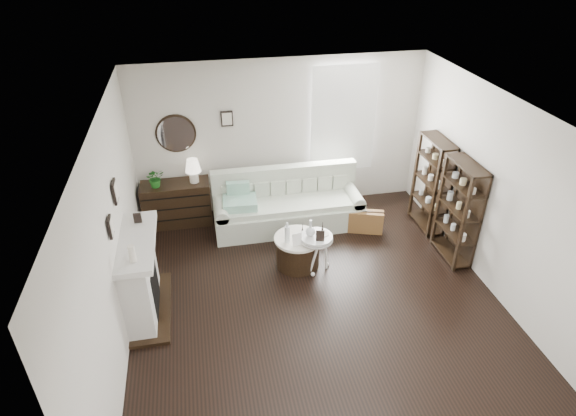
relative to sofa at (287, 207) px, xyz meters
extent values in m
plane|color=black|center=(0.01, -2.08, -0.32)|extent=(5.50, 5.50, 0.00)
plane|color=white|center=(0.01, -2.08, 2.38)|extent=(5.50, 5.50, 0.00)
plane|color=beige|center=(0.01, 0.67, 1.03)|extent=(5.00, 0.00, 5.00)
plane|color=beige|center=(0.01, -4.83, 1.03)|extent=(5.00, 0.00, 5.00)
plane|color=beige|center=(-2.49, -2.08, 1.03)|extent=(0.00, 5.50, 5.50)
plane|color=beige|center=(2.51, -2.08, 1.03)|extent=(0.00, 5.50, 5.50)
cube|color=white|center=(1.11, 0.65, 1.28)|extent=(1.00, 0.02, 1.80)
cube|color=white|center=(1.11, 0.59, 1.28)|extent=(1.15, 0.02, 1.90)
cylinder|color=silver|center=(-1.74, 0.64, 1.23)|extent=(0.60, 0.03, 0.60)
cube|color=black|center=(-0.89, 0.64, 1.43)|extent=(0.20, 0.03, 0.26)
cube|color=silver|center=(-2.32, -1.78, 0.23)|extent=(0.34, 1.20, 1.10)
cube|color=black|center=(-2.29, -1.78, 0.08)|extent=(0.30, 0.65, 0.70)
cube|color=silver|center=(-2.27, -1.78, 0.80)|extent=(0.44, 1.35, 0.08)
cube|color=black|center=(-2.24, -1.78, -0.30)|extent=(0.50, 1.40, 0.05)
cylinder|color=silver|center=(-2.27, -2.23, 0.95)|extent=(0.08, 0.08, 0.22)
cube|color=black|center=(-2.27, -1.38, 0.91)|extent=(0.10, 0.03, 0.14)
cube|color=black|center=(-2.46, -2.13, 1.28)|extent=(0.03, 0.18, 0.24)
cube|color=black|center=(-2.46, -1.48, 1.38)|extent=(0.03, 0.22, 0.28)
cube|color=black|center=(2.34, -0.53, 0.48)|extent=(0.30, 0.80, 1.60)
cylinder|color=beige|center=(2.32, -0.78, 0.20)|extent=(0.08, 0.08, 0.11)
cylinder|color=beige|center=(2.32, -0.53, 0.20)|extent=(0.08, 0.08, 0.11)
cylinder|color=beige|center=(2.32, -0.28, 0.20)|extent=(0.08, 0.08, 0.11)
cylinder|color=beige|center=(2.32, -0.78, 0.60)|extent=(0.08, 0.08, 0.11)
cylinder|color=beige|center=(2.32, -0.53, 0.60)|extent=(0.08, 0.08, 0.11)
cylinder|color=beige|center=(2.32, -0.28, 0.60)|extent=(0.08, 0.08, 0.11)
cylinder|color=beige|center=(2.32, -0.78, 1.00)|extent=(0.08, 0.08, 0.11)
cylinder|color=beige|center=(2.32, -0.53, 1.00)|extent=(0.08, 0.08, 0.11)
cylinder|color=beige|center=(2.32, -0.28, 1.00)|extent=(0.08, 0.08, 0.11)
cube|color=black|center=(2.34, -1.43, 0.48)|extent=(0.30, 0.80, 1.60)
cylinder|color=beige|center=(2.32, -1.68, 0.20)|extent=(0.08, 0.08, 0.11)
cylinder|color=beige|center=(2.32, -1.43, 0.20)|extent=(0.08, 0.08, 0.11)
cylinder|color=beige|center=(2.32, -1.18, 0.20)|extent=(0.08, 0.08, 0.11)
cylinder|color=beige|center=(2.32, -1.68, 0.60)|extent=(0.08, 0.08, 0.11)
cylinder|color=beige|center=(2.32, -1.43, 0.60)|extent=(0.08, 0.08, 0.11)
cylinder|color=beige|center=(2.32, -1.18, 0.60)|extent=(0.08, 0.08, 0.11)
cylinder|color=beige|center=(2.32, -1.68, 1.00)|extent=(0.08, 0.08, 0.11)
cylinder|color=beige|center=(2.32, -1.43, 1.00)|extent=(0.08, 0.08, 0.11)
cylinder|color=beige|center=(2.32, -1.18, 1.00)|extent=(0.08, 0.08, 0.11)
cube|color=#ADB6A2|center=(0.00, -0.08, -0.12)|extent=(2.51, 0.87, 0.41)
cube|color=#ADB6A2|center=(0.00, -0.11, 0.13)|extent=(2.17, 0.70, 0.10)
cube|color=#ADB6A2|center=(0.00, 0.26, 0.27)|extent=(2.51, 0.19, 0.77)
cube|color=#ADB6A2|center=(-1.14, -0.08, -0.07)|extent=(0.21, 0.82, 0.50)
cube|color=#ADB6A2|center=(1.14, -0.08, -0.07)|extent=(0.21, 0.82, 0.50)
cube|color=#268E63|center=(-0.82, -0.13, 0.25)|extent=(0.58, 0.48, 0.14)
cube|color=olive|center=(1.24, -0.52, -0.13)|extent=(0.61, 0.37, 0.39)
cube|color=black|center=(-1.86, 0.39, 0.06)|extent=(1.15, 0.48, 0.77)
cube|color=black|center=(-1.86, 0.14, -0.11)|extent=(1.10, 0.01, 0.02)
cube|color=black|center=(-1.86, 0.14, 0.10)|extent=(1.10, 0.01, 0.02)
cube|color=black|center=(-1.86, 0.14, 0.31)|extent=(1.10, 0.01, 0.01)
imported|color=#1C601B|center=(-2.15, 0.34, 0.61)|extent=(0.34, 0.31, 0.32)
cylinder|color=black|center=(-0.08, -1.19, -0.09)|extent=(0.66, 0.66, 0.46)
cylinder|color=silver|center=(-0.08, -1.19, 0.15)|extent=(0.72, 0.72, 0.04)
cylinder|color=white|center=(0.17, -1.34, 0.26)|extent=(0.48, 0.48, 0.03)
cylinder|color=silver|center=(0.17, -1.34, 0.21)|extent=(0.49, 0.49, 0.02)
cylinder|color=silver|center=(0.17, -1.34, -0.04)|extent=(0.04, 0.04, 0.56)
cylinder|color=silver|center=(-0.25, -1.27, 0.34)|extent=(0.08, 0.08, 0.33)
cube|color=white|center=(-0.12, -1.37, 0.27)|extent=(0.15, 0.08, 0.19)
cube|color=black|center=(0.19, -1.47, 0.36)|extent=(0.13, 0.08, 0.16)
camera|label=1|loc=(-1.38, -6.97, 4.25)|focal=30.00mm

